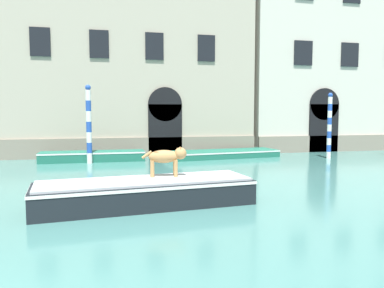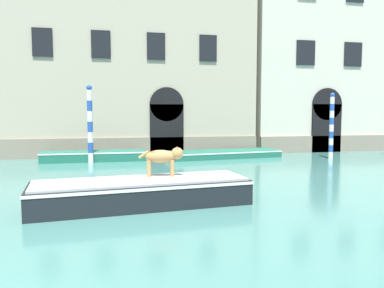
{
  "view_description": "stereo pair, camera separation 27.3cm",
  "coord_description": "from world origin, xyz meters",
  "px_view_note": "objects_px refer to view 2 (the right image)",
  "views": [
    {
      "loc": [
        2.55,
        -3.61,
        2.63
      ],
      "look_at": [
        6.24,
        12.67,
        1.2
      ],
      "focal_mm": 35.0,
      "sensor_mm": 36.0,
      "label": 1
    },
    {
      "loc": [
        2.82,
        -3.67,
        2.63
      ],
      "look_at": [
        6.24,
        12.67,
        1.2
      ],
      "focal_mm": 35.0,
      "sensor_mm": 36.0,
      "label": 2
    }
  ],
  "objects_px": {
    "mooring_pole_0": "(90,124)",
    "mooring_pole_1": "(332,126)",
    "dog_on_deck": "(164,157)",
    "boat_moored_near_palazzo": "(94,156)",
    "boat_foreground": "(142,192)",
    "boat_moored_far": "(224,154)"
  },
  "relations": [
    {
      "from": "dog_on_deck",
      "to": "boat_moored_near_palazzo",
      "type": "xyz_separation_m",
      "value": [
        -2.47,
        9.82,
        -1.04
      ]
    },
    {
      "from": "mooring_pole_0",
      "to": "boat_foreground",
      "type": "bearing_deg",
      "value": -78.39
    },
    {
      "from": "dog_on_deck",
      "to": "mooring_pole_0",
      "type": "relative_size",
      "value": 0.33
    },
    {
      "from": "boat_foreground",
      "to": "mooring_pole_0",
      "type": "height_order",
      "value": "mooring_pole_0"
    },
    {
      "from": "boat_foreground",
      "to": "mooring_pole_1",
      "type": "xyz_separation_m",
      "value": [
        11.21,
        8.49,
        1.47
      ]
    },
    {
      "from": "boat_moored_near_palazzo",
      "to": "boat_foreground",
      "type": "bearing_deg",
      "value": -80.06
    },
    {
      "from": "dog_on_deck",
      "to": "mooring_pole_0",
      "type": "height_order",
      "value": "mooring_pole_0"
    },
    {
      "from": "mooring_pole_0",
      "to": "mooring_pole_1",
      "type": "xyz_separation_m",
      "value": [
        13.14,
        -0.9,
        -0.15
      ]
    },
    {
      "from": "boat_foreground",
      "to": "boat_moored_near_palazzo",
      "type": "bearing_deg",
      "value": 93.8
    },
    {
      "from": "boat_moored_far",
      "to": "mooring_pole_1",
      "type": "relative_size",
      "value": 1.81
    },
    {
      "from": "mooring_pole_0",
      "to": "mooring_pole_1",
      "type": "relative_size",
      "value": 1.08
    },
    {
      "from": "boat_moored_far",
      "to": "mooring_pole_0",
      "type": "relative_size",
      "value": 1.68
    },
    {
      "from": "boat_moored_near_palazzo",
      "to": "mooring_pole_1",
      "type": "relative_size",
      "value": 1.48
    },
    {
      "from": "boat_foreground",
      "to": "boat_moored_far",
      "type": "relative_size",
      "value": 0.92
    },
    {
      "from": "boat_moored_near_palazzo",
      "to": "mooring_pole_0",
      "type": "bearing_deg",
      "value": -99.35
    },
    {
      "from": "boat_moored_near_palazzo",
      "to": "dog_on_deck",
      "type": "bearing_deg",
      "value": -75.91
    },
    {
      "from": "mooring_pole_1",
      "to": "boat_moored_near_palazzo",
      "type": "bearing_deg",
      "value": 172.48
    },
    {
      "from": "boat_foreground",
      "to": "mooring_pole_0",
      "type": "relative_size",
      "value": 1.55
    },
    {
      "from": "boat_foreground",
      "to": "mooring_pole_0",
      "type": "xyz_separation_m",
      "value": [
        -1.93,
        9.39,
        1.63
      ]
    },
    {
      "from": "boat_foreground",
      "to": "mooring_pole_0",
      "type": "distance_m",
      "value": 9.72
    },
    {
      "from": "boat_foreground",
      "to": "mooring_pole_1",
      "type": "relative_size",
      "value": 1.68
    },
    {
      "from": "boat_foreground",
      "to": "dog_on_deck",
      "type": "distance_m",
      "value": 1.21
    }
  ]
}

